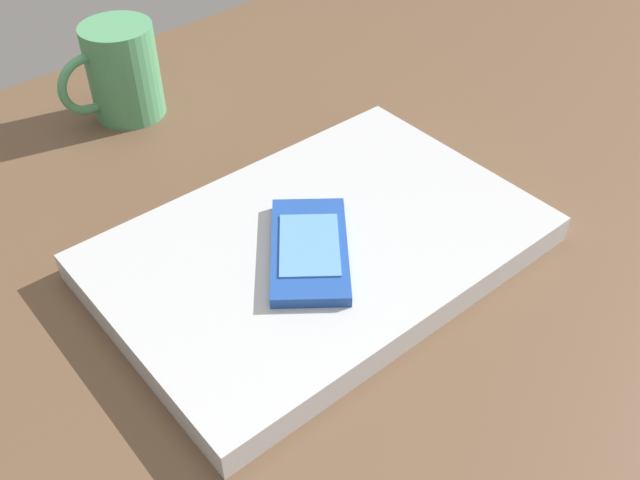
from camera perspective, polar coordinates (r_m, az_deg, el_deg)
The scene contains 4 objects.
desk_surface at distance 66.48cm, azimuth 2.29°, elevation 2.56°, with size 120.00×80.00×3.00cm, color brown.
laptop_closed at distance 58.26cm, azimuth 0.00°, elevation -0.58°, with size 34.89×23.30×2.42cm, color #B7BABC.
cell_phone_on_laptop at distance 55.54cm, azimuth -0.85°, elevation -0.74°, with size 12.09×12.64×1.07cm.
coffee_mug at distance 77.49cm, azimuth -15.60°, elevation 12.81°, with size 10.89×7.29×9.77cm.
Camera 1 is at (37.07, 36.05, 43.28)cm, focal length 40.04 mm.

